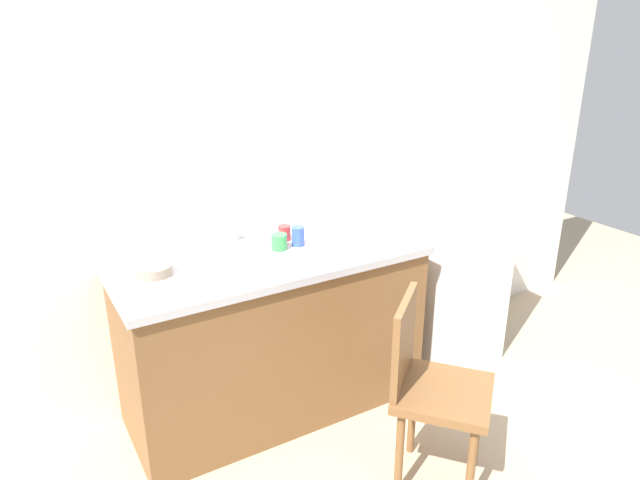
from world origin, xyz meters
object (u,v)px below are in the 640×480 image
(dish_tray, at_px, (233,263))
(cup_red, at_px, (284,233))
(cup_blue, at_px, (298,236))
(terracotta_bowl, at_px, (154,270))
(refrigerator, at_px, (444,256))
(cup_green, at_px, (279,242))
(chair, at_px, (430,385))

(dish_tray, relative_size, cup_red, 3.60)
(cup_blue, bearing_deg, dish_tray, -164.76)
(dish_tray, xyz_separation_m, terracotta_bowl, (-0.34, 0.11, -0.00))
(refrigerator, distance_m, cup_blue, 1.02)
(cup_green, relative_size, cup_blue, 0.81)
(chair, xyz_separation_m, cup_red, (-0.19, 0.98, 0.42))
(cup_red, bearing_deg, refrigerator, -8.88)
(terracotta_bowl, bearing_deg, cup_blue, -0.42)
(refrigerator, height_order, cup_blue, refrigerator)
(cup_blue, distance_m, cup_red, 0.11)
(chair, xyz_separation_m, terracotta_bowl, (-0.91, 0.88, 0.41))
(cup_red, bearing_deg, chair, -78.90)
(refrigerator, relative_size, dish_tray, 4.58)
(cup_blue, bearing_deg, terracotta_bowl, 179.58)
(cup_green, bearing_deg, chair, -72.44)
(chair, bearing_deg, terracotta_bowl, 95.50)
(chair, bearing_deg, cup_red, 60.72)
(refrigerator, bearing_deg, terracotta_bowl, 178.06)
(refrigerator, relative_size, cup_green, 15.87)
(dish_tray, bearing_deg, chair, -53.48)
(dish_tray, bearing_deg, cup_green, 20.09)
(dish_tray, relative_size, terracotta_bowl, 1.67)
(chair, relative_size, cup_green, 11.02)
(dish_tray, height_order, cup_red, cup_red)
(chair, bearing_deg, cup_blue, 60.39)
(dish_tray, bearing_deg, cup_red, 29.48)
(refrigerator, height_order, terracotta_bowl, refrigerator)
(refrigerator, bearing_deg, cup_green, 177.35)
(cup_blue, bearing_deg, cup_red, 103.89)
(chair, distance_m, cup_red, 1.09)
(cup_green, bearing_deg, dish_tray, -159.91)
(terracotta_bowl, bearing_deg, cup_green, -0.74)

